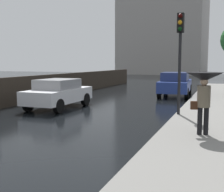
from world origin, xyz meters
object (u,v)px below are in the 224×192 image
(car_blue_behind_camera, at_px, (175,84))
(traffic_light, at_px, (180,44))
(car_white_near_kerb, at_px, (58,93))
(pedestrian_with_umbrella_near, at_px, (204,85))

(car_blue_behind_camera, height_order, traffic_light, traffic_light)
(car_white_near_kerb, height_order, pedestrian_with_umbrella_near, pedestrian_with_umbrella_near)
(car_white_near_kerb, xyz_separation_m, pedestrian_with_umbrella_near, (6.99, -3.60, 0.84))
(car_white_near_kerb, height_order, car_blue_behind_camera, car_blue_behind_camera)
(car_blue_behind_camera, distance_m, pedestrian_with_umbrella_near, 11.39)
(car_blue_behind_camera, distance_m, traffic_light, 8.27)
(pedestrian_with_umbrella_near, height_order, traffic_light, traffic_light)
(traffic_light, bearing_deg, car_blue_behind_camera, 99.74)
(car_white_near_kerb, bearing_deg, pedestrian_with_umbrella_near, 153.39)
(pedestrian_with_umbrella_near, bearing_deg, car_white_near_kerb, 136.57)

